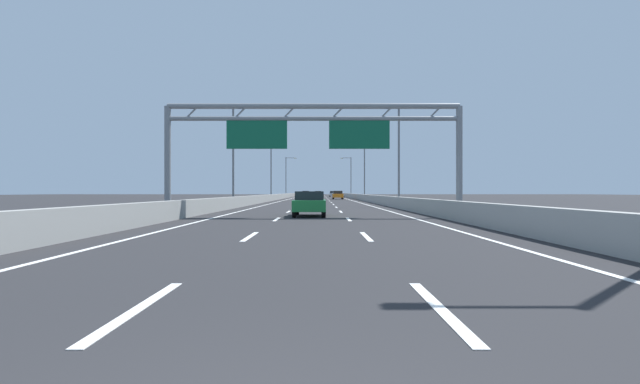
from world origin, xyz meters
The scene contains 54 objects.
ground_plane centered at (0.00, 100.00, 0.00)m, with size 260.00×260.00×0.00m, color #262628.
lane_dash_left_0 centered at (-1.80, 3.50, 0.01)m, with size 0.16×3.00×0.01m, color white.
lane_dash_left_1 centered at (-1.80, 12.50, 0.01)m, with size 0.16×3.00×0.01m, color white.
lane_dash_left_2 centered at (-1.80, 21.50, 0.01)m, with size 0.16×3.00×0.01m, color white.
lane_dash_left_3 centered at (-1.80, 30.50, 0.01)m, with size 0.16×3.00×0.01m, color white.
lane_dash_left_4 centered at (-1.80, 39.50, 0.01)m, with size 0.16×3.00×0.01m, color white.
lane_dash_left_5 centered at (-1.80, 48.50, 0.01)m, with size 0.16×3.00×0.01m, color white.
lane_dash_left_6 centered at (-1.80, 57.50, 0.01)m, with size 0.16×3.00×0.01m, color white.
lane_dash_left_7 centered at (-1.80, 66.50, 0.01)m, with size 0.16×3.00×0.01m, color white.
lane_dash_left_8 centered at (-1.80, 75.50, 0.01)m, with size 0.16×3.00×0.01m, color white.
lane_dash_left_9 centered at (-1.80, 84.50, 0.01)m, with size 0.16×3.00×0.01m, color white.
lane_dash_left_10 centered at (-1.80, 93.50, 0.01)m, with size 0.16×3.00×0.01m, color white.
lane_dash_left_11 centered at (-1.80, 102.50, 0.01)m, with size 0.16×3.00×0.01m, color white.
lane_dash_left_12 centered at (-1.80, 111.50, 0.01)m, with size 0.16×3.00×0.01m, color white.
lane_dash_left_13 centered at (-1.80, 120.50, 0.01)m, with size 0.16×3.00×0.01m, color white.
lane_dash_left_14 centered at (-1.80, 129.50, 0.01)m, with size 0.16×3.00×0.01m, color white.
lane_dash_left_15 centered at (-1.80, 138.50, 0.01)m, with size 0.16×3.00×0.01m, color white.
lane_dash_left_16 centered at (-1.80, 147.50, 0.01)m, with size 0.16×3.00×0.01m, color white.
lane_dash_left_17 centered at (-1.80, 156.50, 0.01)m, with size 0.16×3.00×0.01m, color white.
lane_dash_right_0 centered at (1.80, 3.50, 0.01)m, with size 0.16×3.00×0.01m, color white.
lane_dash_right_1 centered at (1.80, 12.50, 0.01)m, with size 0.16×3.00×0.01m, color white.
lane_dash_right_2 centered at (1.80, 21.50, 0.01)m, with size 0.16×3.00×0.01m, color white.
lane_dash_right_3 centered at (1.80, 30.50, 0.01)m, with size 0.16×3.00×0.01m, color white.
lane_dash_right_4 centered at (1.80, 39.50, 0.01)m, with size 0.16×3.00×0.01m, color white.
lane_dash_right_5 centered at (1.80, 48.50, 0.01)m, with size 0.16×3.00×0.01m, color white.
lane_dash_right_6 centered at (1.80, 57.50, 0.01)m, with size 0.16×3.00×0.01m, color white.
lane_dash_right_7 centered at (1.80, 66.50, 0.01)m, with size 0.16×3.00×0.01m, color white.
lane_dash_right_8 centered at (1.80, 75.50, 0.01)m, with size 0.16×3.00×0.01m, color white.
lane_dash_right_9 centered at (1.80, 84.50, 0.01)m, with size 0.16×3.00×0.01m, color white.
lane_dash_right_10 centered at (1.80, 93.50, 0.01)m, with size 0.16×3.00×0.01m, color white.
lane_dash_right_11 centered at (1.80, 102.50, 0.01)m, with size 0.16×3.00×0.01m, color white.
lane_dash_right_12 centered at (1.80, 111.50, 0.01)m, with size 0.16×3.00×0.01m, color white.
lane_dash_right_13 centered at (1.80, 120.50, 0.01)m, with size 0.16×3.00×0.01m, color white.
lane_dash_right_14 centered at (1.80, 129.50, 0.01)m, with size 0.16×3.00×0.01m, color white.
lane_dash_right_15 centered at (1.80, 138.50, 0.01)m, with size 0.16×3.00×0.01m, color white.
lane_dash_right_16 centered at (1.80, 147.50, 0.01)m, with size 0.16×3.00×0.01m, color white.
lane_dash_right_17 centered at (1.80, 156.50, 0.01)m, with size 0.16×3.00×0.01m, color white.
edge_line_left centered at (-5.25, 88.00, 0.01)m, with size 0.16×176.00×0.01m, color white.
edge_line_right centered at (5.25, 88.00, 0.01)m, with size 0.16×176.00×0.01m, color white.
barrier_left centered at (-6.90, 110.00, 0.47)m, with size 0.45×220.00×0.95m.
barrier_right centered at (6.90, 110.00, 0.47)m, with size 0.45×220.00×0.95m.
sign_gantry centered at (-0.07, 24.47, 4.83)m, with size 16.77×0.36×6.36m.
streetlamp_left_mid centered at (-7.47, 41.88, 5.40)m, with size 2.58×0.28×9.50m.
streetlamp_right_mid centered at (7.47, 41.88, 5.40)m, with size 2.58×0.28×9.50m.
streetlamp_left_far centered at (-7.47, 75.94, 5.40)m, with size 2.58×0.28×9.50m.
streetlamp_right_far centered at (7.47, 75.94, 5.40)m, with size 2.58×0.28×9.50m.
streetlamp_left_distant centered at (-7.47, 110.01, 5.40)m, with size 2.58×0.28×9.50m.
streetlamp_right_distant centered at (7.47, 110.01, 5.40)m, with size 2.58×0.28×9.50m.
orange_car centered at (3.57, 83.00, 0.76)m, with size 1.84×4.66×1.51m.
red_car centered at (-3.59, 128.96, 0.78)m, with size 1.87×4.20×1.53m.
blue_car centered at (-3.78, 117.65, 0.73)m, with size 1.85×4.62×1.41m.
silver_car centered at (3.71, 118.58, 0.76)m, with size 1.83×4.26×1.50m.
green_car centered at (-0.22, 24.70, 0.73)m, with size 1.79×4.23×1.41m.
yellow_car centered at (-0.14, 122.74, 0.77)m, with size 1.78×4.60×1.50m.
Camera 1 is at (0.37, -2.18, 1.41)m, focal length 26.65 mm.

